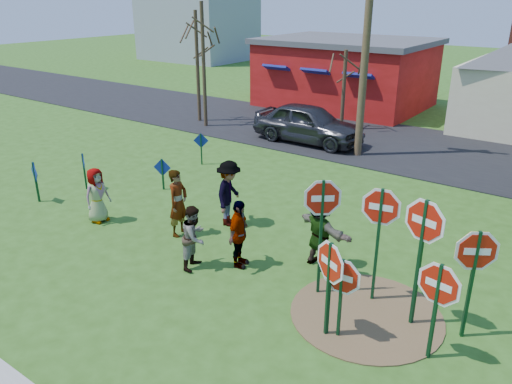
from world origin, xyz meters
TOP-DOWN VIEW (x-y plane):
  - ground at (0.00, 0.00)m, footprint 120.00×120.00m
  - road at (0.00, 11.50)m, footprint 120.00×7.50m
  - dirt_patch at (4.50, -1.00)m, footprint 3.20×3.20m
  - red_building at (-5.50, 17.99)m, footprint 9.40×7.69m
  - distant_building at (-28.00, 30.00)m, footprint 10.00×8.00m
  - stop_sign_a at (4.12, -2.07)m, footprint 1.01×0.53m
  - stop_sign_b at (4.36, -0.39)m, footprint 1.09×0.24m
  - stop_sign_c at (5.37, -0.73)m, footprint 1.14×0.35m
  - stop_sign_d at (6.33, -0.54)m, footprint 0.94×0.62m
  - stop_sign_e at (4.34, -1.98)m, footprint 1.01×0.09m
  - stop_sign_f at (5.99, -1.55)m, footprint 1.09×0.21m
  - stop_sign_g at (3.26, -0.86)m, footprint 0.87×0.71m
  - blue_diamond_a at (-6.76, -1.50)m, footprint 0.67×0.23m
  - blue_diamond_b at (-6.45, 0.12)m, footprint 0.55×0.31m
  - blue_diamond_c at (-4.24, 1.65)m, footprint 0.59×0.25m
  - blue_diamond_d at (-4.98, 4.47)m, footprint 0.52×0.31m
  - person_a at (-3.92, -1.29)m, footprint 0.53×0.81m
  - person_b at (-1.36, -0.53)m, footprint 0.55×0.76m
  - person_c at (0.21, -1.60)m, footprint 0.80×0.92m
  - person_d at (-0.63, 0.80)m, footprint 1.08×1.42m
  - person_e at (1.07, -0.95)m, footprint 0.70×1.11m
  - person_f at (2.68, 0.22)m, footprint 1.84×1.16m
  - suv at (-3.13, 9.61)m, footprint 5.08×2.05m
  - utility_pole at (-0.47, 9.16)m, footprint 2.34×0.66m
  - bare_tree_west at (-9.87, 9.82)m, footprint 1.80×1.80m
  - bare_tree_east at (-2.92, 12.54)m, footprint 1.80×1.80m
  - bare_tree_mid at (-8.87, 9.17)m, footprint 1.80×1.80m

SIDE VIEW (x-z plane):
  - ground at x=0.00m, z-range 0.00..0.00m
  - dirt_patch at x=4.50m, z-range 0.00..0.03m
  - road at x=0.00m, z-range 0.00..0.04m
  - blue_diamond_c at x=-4.24m, z-range 0.12..1.24m
  - blue_diamond_d at x=-4.98m, z-range 0.16..1.44m
  - blue_diamond_b at x=-6.45m, z-range 0.16..1.46m
  - person_c at x=0.21m, z-range 0.00..1.63m
  - person_a at x=-3.92m, z-range 0.00..1.66m
  - blue_diamond_a at x=-6.76m, z-range 0.16..1.52m
  - person_e at x=1.07m, z-range 0.00..1.75m
  - suv at x=-3.13m, z-range 0.04..1.77m
  - person_f at x=2.68m, z-range 0.00..1.89m
  - person_b at x=-1.36m, z-range 0.00..1.91m
  - person_d at x=-0.63m, z-range 0.00..1.95m
  - stop_sign_e at x=4.34m, z-range 0.31..2.17m
  - stop_sign_f at x=5.99m, z-range 0.40..2.52m
  - stop_sign_a at x=4.12m, z-range 0.38..2.58m
  - stop_sign_d at x=6.33m, z-range 0.51..2.97m
  - red_building at x=-5.50m, z-range 0.02..3.92m
  - stop_sign_b at x=4.36m, z-range 0.61..3.41m
  - stop_sign_g at x=3.26m, z-range 0.58..3.46m
  - stop_sign_c at x=5.37m, z-range 0.58..3.50m
  - bare_tree_east at x=-2.92m, z-range 0.57..4.45m
  - bare_tree_west at x=-9.87m, z-range 0.82..6.40m
  - bare_tree_mid at x=-8.87m, z-range 0.88..6.88m
  - distant_building at x=-28.00m, z-range 0.00..8.00m
  - utility_pole at x=-0.47m, z-range 0.25..9.96m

